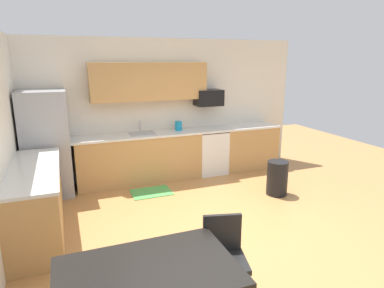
% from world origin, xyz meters
% --- Properties ---
extents(ground_plane, '(12.00, 12.00, 0.00)m').
position_xyz_m(ground_plane, '(0.00, 0.00, 0.00)').
color(ground_plane, '#B77F47').
extents(wall_back, '(5.80, 0.10, 2.70)m').
position_xyz_m(wall_back, '(0.00, 2.65, 1.35)').
color(wall_back, silver).
rests_on(wall_back, ground).
extents(cabinet_run_back, '(2.35, 0.60, 0.90)m').
position_xyz_m(cabinet_run_back, '(-0.57, 2.30, 0.45)').
color(cabinet_run_back, tan).
rests_on(cabinet_run_back, ground).
extents(cabinet_run_back_right, '(1.20, 0.60, 0.90)m').
position_xyz_m(cabinet_run_back_right, '(1.80, 2.30, 0.45)').
color(cabinet_run_back_right, tan).
rests_on(cabinet_run_back_right, ground).
extents(cabinet_run_left, '(0.60, 2.00, 0.90)m').
position_xyz_m(cabinet_run_left, '(-2.30, 0.80, 0.45)').
color(cabinet_run_left, tan).
rests_on(cabinet_run_left, ground).
extents(countertop_back, '(4.80, 0.64, 0.04)m').
position_xyz_m(countertop_back, '(0.00, 2.30, 0.92)').
color(countertop_back, silver).
rests_on(countertop_back, cabinet_run_back).
extents(countertop_left, '(0.64, 2.00, 0.04)m').
position_xyz_m(countertop_left, '(-2.30, 0.80, 0.92)').
color(countertop_left, silver).
rests_on(countertop_left, cabinet_run_left).
extents(upper_cabinets_back, '(2.20, 0.34, 0.70)m').
position_xyz_m(upper_cabinets_back, '(-0.30, 2.43, 1.90)').
color(upper_cabinets_back, tan).
extents(refrigerator, '(0.76, 0.70, 1.81)m').
position_xyz_m(refrigerator, '(-2.18, 2.22, 0.91)').
color(refrigerator, '#9EA0A5').
rests_on(refrigerator, ground).
extents(oven_range, '(0.60, 0.60, 0.91)m').
position_xyz_m(oven_range, '(0.90, 2.30, 0.46)').
color(oven_range, white).
rests_on(oven_range, ground).
extents(microwave, '(0.54, 0.36, 0.32)m').
position_xyz_m(microwave, '(0.90, 2.40, 1.55)').
color(microwave, black).
extents(sink_basin, '(0.48, 0.40, 0.14)m').
position_xyz_m(sink_basin, '(-0.50, 2.30, 0.88)').
color(sink_basin, '#A5A8AD').
rests_on(sink_basin, countertop_back).
extents(sink_faucet, '(0.02, 0.02, 0.24)m').
position_xyz_m(sink_faucet, '(-0.50, 2.48, 1.04)').
color(sink_faucet, '#B2B5BA').
rests_on(sink_faucet, countertop_back).
extents(dining_table, '(1.40, 0.90, 0.73)m').
position_xyz_m(dining_table, '(-1.37, -1.57, 0.67)').
color(dining_table, black).
rests_on(dining_table, ground).
extents(chair_near_table, '(0.49, 0.49, 0.85)m').
position_xyz_m(chair_near_table, '(-0.55, -1.25, 0.50)').
color(chair_near_table, black).
rests_on(chair_near_table, ground).
extents(trash_bin, '(0.36, 0.36, 0.60)m').
position_xyz_m(trash_bin, '(1.51, 0.79, 0.30)').
color(trash_bin, black).
rests_on(trash_bin, ground).
extents(floor_mat, '(0.70, 0.50, 0.01)m').
position_xyz_m(floor_mat, '(-0.53, 1.65, 0.01)').
color(floor_mat, '#4CA54C').
rests_on(floor_mat, ground).
extents(kettle, '(0.14, 0.14, 0.20)m').
position_xyz_m(kettle, '(0.24, 2.35, 1.02)').
color(kettle, '#198CBF').
rests_on(kettle, countertop_back).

